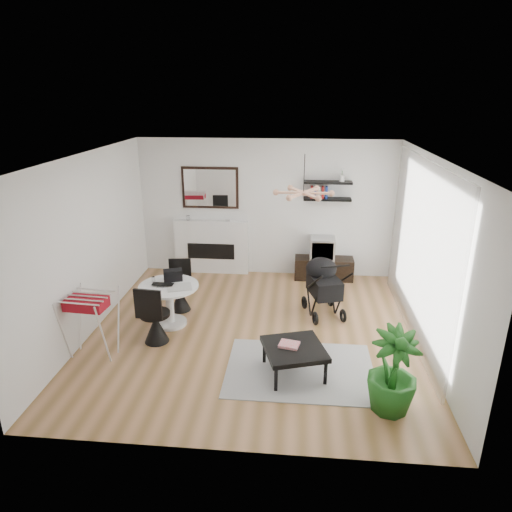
# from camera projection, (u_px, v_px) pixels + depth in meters

# --- Properties ---
(floor) EXTENTS (5.00, 5.00, 0.00)m
(floor) POSITION_uv_depth(u_px,v_px,m) (254.00, 332.00, 7.10)
(floor) COLOR olive
(floor) RESTS_ON ground
(ceiling) EXTENTS (5.00, 5.00, 0.00)m
(ceiling) POSITION_uv_depth(u_px,v_px,m) (253.00, 157.00, 6.18)
(ceiling) COLOR white
(ceiling) RESTS_ON wall_back
(wall_back) EXTENTS (5.00, 0.00, 5.00)m
(wall_back) POSITION_uv_depth(u_px,v_px,m) (266.00, 209.00, 8.98)
(wall_back) COLOR white
(wall_back) RESTS_ON floor
(wall_left) EXTENTS (0.00, 5.00, 5.00)m
(wall_left) POSITION_uv_depth(u_px,v_px,m) (88.00, 245.00, 6.86)
(wall_left) COLOR white
(wall_left) RESTS_ON floor
(wall_right) EXTENTS (0.00, 5.00, 5.00)m
(wall_right) POSITION_uv_depth(u_px,v_px,m) (430.00, 256.00, 6.42)
(wall_right) COLOR white
(wall_right) RESTS_ON floor
(sheer_curtain) EXTENTS (0.04, 3.60, 2.60)m
(sheer_curtain) POSITION_uv_depth(u_px,v_px,m) (419.00, 251.00, 6.61)
(sheer_curtain) COLOR white
(sheer_curtain) RESTS_ON wall_right
(fireplace) EXTENTS (1.50, 0.17, 2.16)m
(fireplace) POSITION_uv_depth(u_px,v_px,m) (211.00, 240.00, 9.23)
(fireplace) COLOR white
(fireplace) RESTS_ON floor
(shelf_lower) EXTENTS (0.90, 0.25, 0.04)m
(shelf_lower) POSITION_uv_depth(u_px,v_px,m) (327.00, 199.00, 8.67)
(shelf_lower) COLOR black
(shelf_lower) RESTS_ON wall_back
(shelf_upper) EXTENTS (0.90, 0.25, 0.04)m
(shelf_upper) POSITION_uv_depth(u_px,v_px,m) (328.00, 182.00, 8.56)
(shelf_upper) COLOR black
(shelf_upper) RESTS_ON wall_back
(pendant_lamp) EXTENTS (0.90, 0.90, 0.10)m
(pendant_lamp) POSITION_uv_depth(u_px,v_px,m) (304.00, 193.00, 6.58)
(pendant_lamp) COLOR tan
(pendant_lamp) RESTS_ON ceiling
(tv_console) EXTENTS (1.15, 0.40, 0.43)m
(tv_console) POSITION_uv_depth(u_px,v_px,m) (324.00, 268.00, 9.06)
(tv_console) COLOR black
(tv_console) RESTS_ON floor
(crt_tv) EXTENTS (0.48, 0.42, 0.42)m
(crt_tv) POSITION_uv_depth(u_px,v_px,m) (322.00, 248.00, 8.92)
(crt_tv) COLOR #B4B5B7
(crt_tv) RESTS_ON tv_console
(dining_table) EXTENTS (0.93, 0.93, 0.68)m
(dining_table) POSITION_uv_depth(u_px,v_px,m) (169.00, 299.00, 7.19)
(dining_table) COLOR white
(dining_table) RESTS_ON floor
(laptop) EXTENTS (0.34, 0.23, 0.03)m
(laptop) POSITION_uv_depth(u_px,v_px,m) (162.00, 286.00, 7.05)
(laptop) COLOR black
(laptop) RESTS_ON dining_table
(black_bag) EXTENTS (0.33, 0.26, 0.18)m
(black_bag) POSITION_uv_depth(u_px,v_px,m) (173.00, 275.00, 7.27)
(black_bag) COLOR black
(black_bag) RESTS_ON dining_table
(newspaper) EXTENTS (0.45, 0.41, 0.01)m
(newspaper) POSITION_uv_depth(u_px,v_px,m) (179.00, 287.00, 7.03)
(newspaper) COLOR beige
(newspaper) RESTS_ON dining_table
(drinking_glass) EXTENTS (0.05, 0.05, 0.09)m
(drinking_glass) POSITION_uv_depth(u_px,v_px,m) (153.00, 279.00, 7.22)
(drinking_glass) COLOR white
(drinking_glass) RESTS_ON dining_table
(chair_far) EXTENTS (0.42, 0.43, 0.86)m
(chair_far) POSITION_uv_depth(u_px,v_px,m) (180.00, 295.00, 7.75)
(chair_far) COLOR black
(chair_far) RESTS_ON floor
(chair_near) EXTENTS (0.44, 0.46, 0.93)m
(chair_near) POSITION_uv_depth(u_px,v_px,m) (155.00, 324.00, 6.73)
(chair_near) COLOR black
(chair_near) RESTS_ON floor
(drying_rack) EXTENTS (0.67, 0.63, 0.94)m
(drying_rack) POSITION_uv_depth(u_px,v_px,m) (91.00, 324.00, 6.32)
(drying_rack) COLOR white
(drying_rack) RESTS_ON floor
(stroller) EXTENTS (0.74, 0.94, 1.05)m
(stroller) POSITION_uv_depth(u_px,v_px,m) (323.00, 288.00, 7.57)
(stroller) COLOR black
(stroller) RESTS_ON floor
(rug) EXTENTS (1.97, 1.42, 0.01)m
(rug) POSITION_uv_depth(u_px,v_px,m) (300.00, 370.00, 6.13)
(rug) COLOR #9D9D9D
(rug) RESTS_ON floor
(coffee_table) EXTENTS (0.95, 0.95, 0.39)m
(coffee_table) POSITION_uv_depth(u_px,v_px,m) (294.00, 350.00, 5.95)
(coffee_table) COLOR black
(coffee_table) RESTS_ON rug
(magazines) EXTENTS (0.29, 0.25, 0.04)m
(magazines) POSITION_uv_depth(u_px,v_px,m) (289.00, 345.00, 5.95)
(magazines) COLOR #E13844
(magazines) RESTS_ON coffee_table
(potted_plant) EXTENTS (0.72, 0.72, 1.04)m
(potted_plant) POSITION_uv_depth(u_px,v_px,m) (393.00, 371.00, 5.21)
(potted_plant) COLOR #1D5E1B
(potted_plant) RESTS_ON floor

